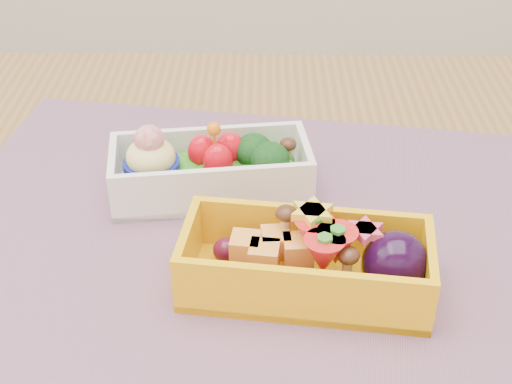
{
  "coord_description": "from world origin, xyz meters",
  "views": [
    {
      "loc": [
        -0.03,
        -0.42,
        1.11
      ],
      "look_at": [
        -0.03,
        0.04,
        0.79
      ],
      "focal_mm": 50.55,
      "sensor_mm": 36.0,
      "label": 1
    }
  ],
  "objects_px": {
    "table": "(294,357)",
    "bento_white": "(210,169)",
    "placemat": "(247,234)",
    "bento_yellow": "(311,261)"
  },
  "relations": [
    {
      "from": "bento_white",
      "to": "placemat",
      "type": "bearing_deg",
      "value": -68.26
    },
    {
      "from": "bento_yellow",
      "to": "placemat",
      "type": "bearing_deg",
      "value": 133.38
    },
    {
      "from": "bento_white",
      "to": "bento_yellow",
      "type": "relative_size",
      "value": 0.95
    },
    {
      "from": "bento_white",
      "to": "table",
      "type": "bearing_deg",
      "value": -60.85
    },
    {
      "from": "placemat",
      "to": "bento_yellow",
      "type": "xyz_separation_m",
      "value": [
        0.05,
        -0.07,
        0.03
      ]
    },
    {
      "from": "table",
      "to": "placemat",
      "type": "bearing_deg",
      "value": 135.71
    },
    {
      "from": "table",
      "to": "bento_white",
      "type": "xyz_separation_m",
      "value": [
        -0.07,
        0.1,
        0.13
      ]
    },
    {
      "from": "table",
      "to": "bento_yellow",
      "type": "distance_m",
      "value": 0.13
    },
    {
      "from": "table",
      "to": "bento_yellow",
      "type": "height_order",
      "value": "bento_yellow"
    },
    {
      "from": "table",
      "to": "bento_white",
      "type": "distance_m",
      "value": 0.17
    }
  ]
}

